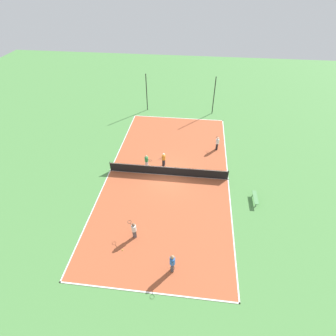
# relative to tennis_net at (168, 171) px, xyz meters

# --- Properties ---
(ground_plane) EXTENTS (80.00, 80.00, 0.00)m
(ground_plane) POSITION_rel_tennis_net_xyz_m (0.00, 0.00, -0.56)
(ground_plane) COLOR #518E47
(court_surface) EXTENTS (11.89, 23.60, 0.02)m
(court_surface) POSITION_rel_tennis_net_xyz_m (0.00, 0.00, -0.55)
(court_surface) COLOR #B75633
(court_surface) RESTS_ON ground_plane
(tennis_net) EXTENTS (11.69, 0.10, 1.06)m
(tennis_net) POSITION_rel_tennis_net_xyz_m (0.00, 0.00, 0.00)
(tennis_net) COLOR black
(tennis_net) RESTS_ON court_surface
(bench) EXTENTS (0.36, 1.69, 0.45)m
(bench) POSITION_rel_tennis_net_xyz_m (8.05, -2.58, -0.17)
(bench) COLOR #4C8C4C
(bench) RESTS_ON ground_plane
(player_near_blue) EXTENTS (0.44, 0.96, 1.78)m
(player_near_blue) POSITION_rel_tennis_net_xyz_m (1.47, -10.07, 0.49)
(player_near_blue) COLOR #4C4C51
(player_near_blue) RESTS_ON court_surface
(player_center_orange) EXTENTS (0.73, 0.98, 1.56)m
(player_center_orange) POSITION_rel_tennis_net_xyz_m (-0.62, 1.42, 0.35)
(player_center_orange) COLOR black
(player_center_orange) RESTS_ON court_surface
(player_near_white) EXTENTS (0.37, 0.95, 1.58)m
(player_near_white) POSITION_rel_tennis_net_xyz_m (4.89, 5.01, 0.36)
(player_near_white) COLOR black
(player_near_white) RESTS_ON court_surface
(player_far_green) EXTENTS (0.93, 0.84, 1.41)m
(player_far_green) POSITION_rel_tennis_net_xyz_m (-2.31, 1.06, 0.25)
(player_far_green) COLOR white
(player_far_green) RESTS_ON court_surface
(player_far_white) EXTENTS (0.89, 0.89, 1.58)m
(player_far_white) POSITION_rel_tennis_net_xyz_m (-1.70, -7.62, 0.36)
(player_far_white) COLOR #4C4C51
(player_far_white) RESTS_ON court_surface
(tennis_ball_left_sideline) EXTENTS (0.07, 0.07, 0.07)m
(tennis_ball_left_sideline) POSITION_rel_tennis_net_xyz_m (-2.34, -8.89, -0.51)
(tennis_ball_left_sideline) COLOR #CCE033
(tennis_ball_left_sideline) RESTS_ON court_surface
(tennis_ball_near_net) EXTENTS (0.07, 0.07, 0.07)m
(tennis_ball_near_net) POSITION_rel_tennis_net_xyz_m (-2.45, 11.16, -0.51)
(tennis_ball_near_net) COLOR #CCE033
(tennis_ball_near_net) RESTS_ON court_surface
(tennis_ball_far_baseline) EXTENTS (0.07, 0.07, 0.07)m
(tennis_ball_far_baseline) POSITION_rel_tennis_net_xyz_m (-3.65, 11.44, -0.51)
(tennis_ball_far_baseline) COLOR #CCE033
(tennis_ball_far_baseline) RESTS_ON court_surface
(fence_post_back_left) EXTENTS (0.12, 0.12, 5.08)m
(fence_post_back_left) POSITION_rel_tennis_net_xyz_m (-4.52, 13.73, 1.98)
(fence_post_back_left) COLOR black
(fence_post_back_left) RESTS_ON ground_plane
(fence_post_back_right) EXTENTS (0.12, 0.12, 5.08)m
(fence_post_back_right) POSITION_rel_tennis_net_xyz_m (4.52, 13.73, 1.98)
(fence_post_back_right) COLOR black
(fence_post_back_right) RESTS_ON ground_plane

